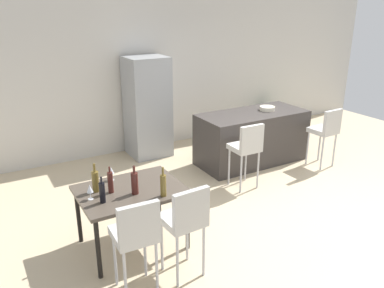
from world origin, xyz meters
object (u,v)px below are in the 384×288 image
wine_bottle_end (102,192)px  potted_plant (273,114)px  wine_bottle_right (163,185)px  refrigerator (147,107)px  wine_glass_near (111,170)px  dining_table (131,195)px  kitchen_island (252,137)px  fruit_bowl (267,108)px  wine_bottle_corner (135,183)px  wine_bottle_far (110,182)px  wine_bottle_left (95,181)px  bar_chair_middle (326,129)px  bar_chair_left (247,146)px  wine_glass_middle (90,189)px  dining_chair_near (136,233)px  dining_chair_far (185,218)px

wine_bottle_end → potted_plant: size_ratio=0.48×
wine_bottle_right → refrigerator: bearing=69.2°
wine_glass_near → dining_table: bearing=-72.9°
kitchen_island → wine_bottle_right: bearing=-146.5°
fruit_bowl → wine_bottle_corner: bearing=-154.4°
refrigerator → wine_bottle_far: bearing=-121.5°
kitchen_island → fruit_bowl: (0.32, 0.00, 0.50)m
wine_bottle_left → refrigerator: bearing=55.3°
bar_chair_middle → refrigerator: size_ratio=0.57×
bar_chair_left → wine_bottle_corner: (-2.09, -0.69, 0.17)m
wine_bottle_end → wine_glass_middle: size_ratio=1.70×
bar_chair_middle → wine_glass_middle: (-4.26, -0.58, 0.17)m
potted_plant → wine_bottle_far: bearing=-150.7°
wine_bottle_corner → fruit_bowl: 3.50m
bar_chair_left → potted_plant: 3.16m
wine_bottle_end → wine_bottle_left: 0.29m
bar_chair_middle → potted_plant: (0.65, 2.08, -0.33)m
dining_chair_near → wine_bottle_right: size_ratio=3.09×
bar_chair_middle → refrigerator: (-2.40, 2.09, 0.22)m
dining_chair_near → dining_chair_far: same height
fruit_bowl → potted_plant: 1.90m
kitchen_island → wine_bottle_left: wine_bottle_left is taller
wine_bottle_far → wine_bottle_right: wine_bottle_right is taller
wine_bottle_far → dining_chair_near: bearing=-93.5°
potted_plant → dining_chair_far: bearing=-140.4°
bar_chair_middle → dining_table: bar_chair_middle is taller
kitchen_island → wine_glass_near: size_ratio=11.23×
wine_bottle_left → wine_bottle_corner: size_ratio=1.00×
bar_chair_left → wine_glass_middle: bearing=-167.3°
bar_chair_left → dining_chair_far: same height
wine_glass_middle → potted_plant: bearing=28.5°
dining_chair_near → wine_glass_middle: 0.83m
wine_bottle_left → potted_plant: wine_bottle_left is taller
refrigerator → wine_glass_middle: bearing=-124.8°
dining_chair_near → bar_chair_middle: bearing=18.6°
wine_bottle_left → wine_glass_middle: 0.19m
wine_bottle_right → refrigerator: (1.14, 2.99, 0.05)m
bar_chair_left → dining_chair_far: bearing=-143.1°
bar_chair_left → wine_glass_near: bar_chair_left is taller
wine_bottle_left → fruit_bowl: wine_bottle_left is taller
dining_table → potted_plant: 5.18m
dining_table → wine_bottle_far: size_ratio=3.80×
fruit_bowl → wine_glass_middle: bearing=-159.0°
kitchen_island → wine_bottle_right: 3.13m
wine_bottle_corner → wine_bottle_right: 0.32m
wine_bottle_corner → wine_bottle_left: bearing=142.8°
wine_bottle_right → potted_plant: 5.17m
wine_bottle_far → fruit_bowl: wine_bottle_far is taller
kitchen_island → dining_chair_near: 3.81m
kitchen_island → dining_table: bearing=-154.1°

